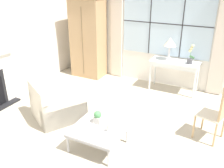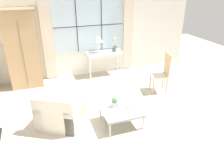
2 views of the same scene
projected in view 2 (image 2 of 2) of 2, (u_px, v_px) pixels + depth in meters
name	position (u px, v px, depth m)	size (l,w,h in m)	color
ground_plane	(124.00, 118.00, 5.12)	(14.00, 14.00, 0.00)	#B2A893
wall_back_windowed	(89.00, 32.00, 7.08)	(7.20, 0.14, 2.80)	silver
armoire	(22.00, 49.00, 6.26)	(0.96, 0.63, 2.25)	tan
console_table	(104.00, 55.00, 7.23)	(1.17, 0.49, 0.78)	silver
table_lamp	(98.00, 39.00, 6.99)	(0.31, 0.31, 0.55)	silver
potted_orchid	(114.00, 46.00, 7.20)	(0.17, 0.13, 0.47)	#4C4C51
armchair_upholstered	(61.00, 113.00, 4.83)	(1.22, 1.22, 0.80)	beige
side_chair_wooden	(163.00, 71.00, 6.14)	(0.54, 0.54, 1.12)	beige
coffee_table	(121.00, 111.00, 4.79)	(0.86, 0.78, 0.37)	#BCBCC1
potted_plant_small	(115.00, 102.00, 4.83)	(0.13, 0.13, 0.23)	#BCB7AD
pillar_candle	(129.00, 105.00, 4.82)	(0.09, 0.09, 0.13)	silver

